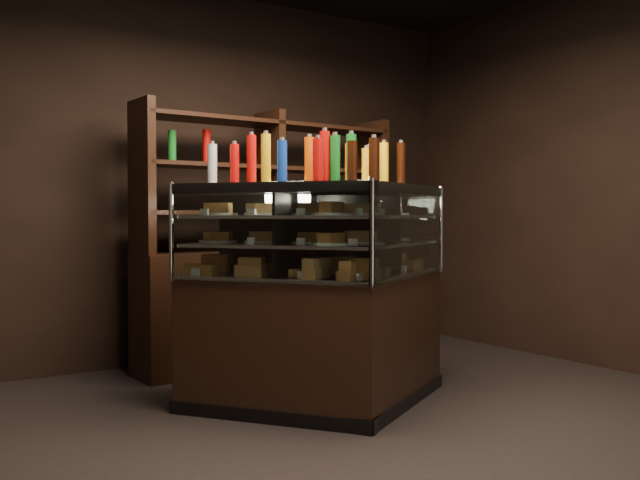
% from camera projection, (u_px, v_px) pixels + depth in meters
% --- Properties ---
extents(ground, '(5.00, 5.00, 0.00)m').
position_uv_depth(ground, '(389.00, 439.00, 3.75)').
color(ground, black).
rests_on(ground, ground).
extents(room_shell, '(5.02, 5.02, 3.01)m').
position_uv_depth(room_shell, '(390.00, 68.00, 3.68)').
color(room_shell, black).
rests_on(room_shell, ground).
extents(display_case, '(1.83, 1.39, 1.38)m').
position_uv_depth(display_case, '(327.00, 332.00, 4.38)').
color(display_case, black).
rests_on(display_case, ground).
extents(food_display, '(1.48, 1.03, 0.43)m').
position_uv_depth(food_display, '(327.00, 235.00, 4.36)').
color(food_display, '#CE944A').
rests_on(food_display, display_case).
extents(bottles_top, '(1.31, 0.89, 0.30)m').
position_uv_depth(bottles_top, '(327.00, 161.00, 4.35)').
color(bottles_top, yellow).
rests_on(bottles_top, display_case).
extents(potted_conifer, '(0.34, 0.34, 0.74)m').
position_uv_depth(potted_conifer, '(350.00, 325.00, 4.90)').
color(potted_conifer, black).
rests_on(potted_conifer, ground).
extents(back_shelving, '(2.20, 0.51, 2.00)m').
position_uv_depth(back_shelving, '(270.00, 286.00, 5.68)').
color(back_shelving, black).
rests_on(back_shelving, ground).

